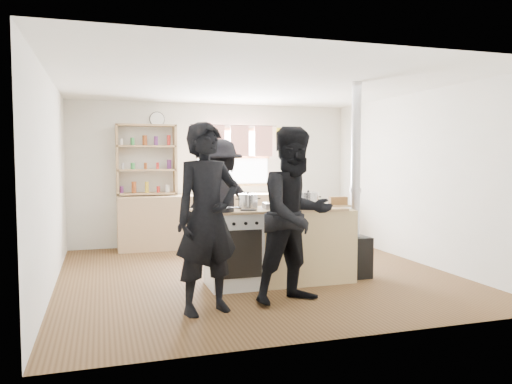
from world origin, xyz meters
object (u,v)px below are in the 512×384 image
at_px(thermos, 282,184).
at_px(roast_tray, 278,205).
at_px(cooking_island, 280,245).
at_px(stockpot_stove, 248,201).
at_px(stockpot_counter, 308,199).
at_px(person_far, 219,205).
at_px(person_near_right, 296,215).
at_px(flue_heater, 355,227).
at_px(bread_board, 338,202).
at_px(person_near_left, 207,218).
at_px(skillet_greens, 222,209).

distance_m(thermos, roast_tray, 3.03).
distance_m(cooking_island, stockpot_stove, 0.68).
xyz_separation_m(stockpot_stove, stockpot_counter, (0.77, -0.07, 0.01)).
bearing_deg(person_far, stockpot_stove, 91.09).
relative_size(thermos, stockpot_counter, 1.16).
xyz_separation_m(stockpot_counter, person_near_right, (-0.51, -0.86, -0.09)).
bearing_deg(person_near_right, stockpot_counter, 45.37).
bearing_deg(thermos, flue_heater, -90.38).
bearing_deg(stockpot_counter, bread_board, -7.50).
bearing_deg(bread_board, person_near_left, -154.73).
xyz_separation_m(person_near_left, person_far, (0.53, 1.79, -0.05)).
distance_m(stockpot_counter, flue_heater, 0.74).
bearing_deg(stockpot_counter, person_near_right, -120.53).
relative_size(skillet_greens, person_near_left, 0.17).
xyz_separation_m(skillet_greens, person_far, (0.22, 1.09, -0.06)).
xyz_separation_m(skillet_greens, person_near_left, (-0.31, -0.70, -0.01)).
relative_size(thermos, cooking_island, 0.16).
xyz_separation_m(stockpot_counter, flue_heater, (0.64, -0.04, -0.38)).
height_order(person_near_left, person_far, person_near_left).
xyz_separation_m(thermos, bread_board, (-0.27, -2.77, -0.08)).
xyz_separation_m(skillet_greens, bread_board, (1.56, 0.18, 0.02)).
bearing_deg(cooking_island, roast_tray, -126.26).
relative_size(skillet_greens, flue_heater, 0.13).
xyz_separation_m(stockpot_stove, person_far, (-0.18, 0.78, -0.12)).
xyz_separation_m(flue_heater, person_far, (-1.59, 0.89, 0.25)).
bearing_deg(roast_tray, thermos, 68.85).
height_order(thermos, stockpot_counter, thermos).
bearing_deg(skillet_greens, thermos, 58.27).
bearing_deg(flue_heater, person_near_right, -144.42).
relative_size(roast_tray, flue_heater, 0.15).
relative_size(cooking_island, stockpot_stove, 8.06).
height_order(thermos, person_near_right, person_near_right).
height_order(person_near_left, person_near_right, person_near_left).
bearing_deg(stockpot_counter, person_far, 138.13).
distance_m(cooking_island, person_near_right, 0.95).
xyz_separation_m(bread_board, flue_heater, (0.25, 0.01, -0.34)).
xyz_separation_m(skillet_greens, flue_heater, (1.81, 0.20, -0.31)).
xyz_separation_m(stockpot_counter, person_far, (-0.95, 0.85, -0.13)).
relative_size(stockpot_counter, person_near_left, 0.15).
distance_m(stockpot_counter, person_near_right, 1.00).
height_order(flue_heater, person_near_right, flue_heater).
height_order(stockpot_counter, person_far, person_far).
bearing_deg(person_far, skillet_greens, 66.58).
height_order(stockpot_counter, flue_heater, flue_heater).
xyz_separation_m(person_near_left, person_near_right, (0.97, 0.07, -0.01)).
bearing_deg(roast_tray, stockpot_counter, 13.15).
bearing_deg(person_near_left, stockpot_stove, 37.27).
bearing_deg(flue_heater, skillet_greens, -173.83).
xyz_separation_m(stockpot_stove, bread_board, (1.16, -0.12, -0.04)).
bearing_deg(roast_tray, person_far, 118.48).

